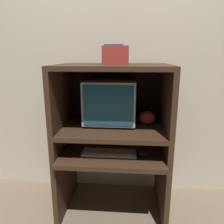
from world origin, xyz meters
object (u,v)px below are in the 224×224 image
(keyboard, at_px, (109,153))
(mouse, at_px, (144,154))
(book_stack, at_px, (113,54))
(crt_monitor, at_px, (110,101))
(storage_box, at_px, (116,55))
(snack_bag, at_px, (147,118))

(keyboard, bearing_deg, mouse, -2.78)
(book_stack, bearing_deg, keyboard, -103.63)
(crt_monitor, height_order, storage_box, storage_box)
(mouse, xyz_separation_m, storage_box, (-0.24, 0.12, 0.76))
(storage_box, bearing_deg, mouse, -27.18)
(mouse, height_order, book_stack, book_stack)
(keyboard, xyz_separation_m, storage_box, (0.04, 0.11, 0.76))
(crt_monitor, height_order, snack_bag, crt_monitor)
(snack_bag, bearing_deg, crt_monitor, 179.10)
(crt_monitor, relative_size, snack_bag, 3.05)
(mouse, distance_m, snack_bag, 0.33)
(crt_monitor, height_order, mouse, crt_monitor)
(mouse, relative_size, snack_bag, 0.52)
(mouse, bearing_deg, crt_monitor, 140.94)
(crt_monitor, xyz_separation_m, keyboard, (0.01, -0.22, -0.38))
(mouse, xyz_separation_m, snack_bag, (0.03, 0.23, 0.24))
(keyboard, xyz_separation_m, snack_bag, (0.31, 0.22, 0.24))
(crt_monitor, distance_m, book_stack, 0.42)
(book_stack, distance_m, storage_box, 0.03)
(crt_monitor, distance_m, storage_box, 0.41)
(book_stack, bearing_deg, snack_bag, 22.93)
(crt_monitor, xyz_separation_m, storage_box, (0.05, -0.12, 0.39))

